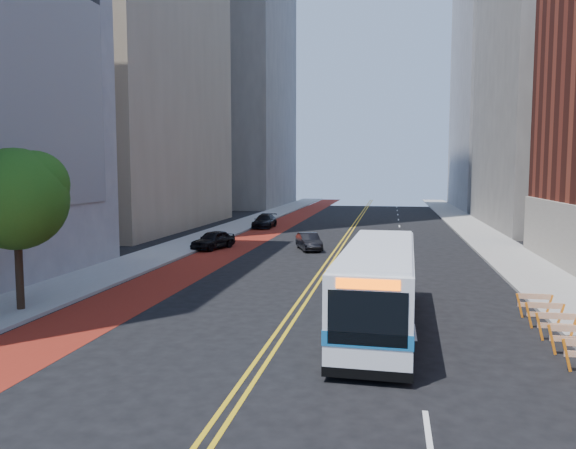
# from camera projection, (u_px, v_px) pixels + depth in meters

# --- Properties ---
(ground) EXTENTS (160.00, 160.00, 0.00)m
(ground) POSITION_uv_depth(u_px,v_px,m) (246.00, 384.00, 15.59)
(ground) COLOR black
(ground) RESTS_ON ground
(sidewalk_left) EXTENTS (4.00, 140.00, 0.15)m
(sidewalk_left) POSITION_uv_depth(u_px,v_px,m) (198.00, 240.00, 47.11)
(sidewalk_left) COLOR gray
(sidewalk_left) RESTS_ON ground
(sidewalk_right) EXTENTS (4.00, 140.00, 0.15)m
(sidewalk_right) POSITION_uv_depth(u_px,v_px,m) (498.00, 247.00, 42.78)
(sidewalk_right) COLOR gray
(sidewalk_right) RESTS_ON ground
(bus_lane_paint) EXTENTS (3.60, 140.00, 0.01)m
(bus_lane_paint) POSITION_uv_depth(u_px,v_px,m) (243.00, 242.00, 46.42)
(bus_lane_paint) COLOR maroon
(bus_lane_paint) RESTS_ON ground
(center_line_inner) EXTENTS (0.14, 140.00, 0.01)m
(center_line_inner) POSITION_uv_depth(u_px,v_px,m) (339.00, 244.00, 44.99)
(center_line_inner) COLOR gold
(center_line_inner) RESTS_ON ground
(center_line_outer) EXTENTS (0.14, 140.00, 0.01)m
(center_line_outer) POSITION_uv_depth(u_px,v_px,m) (343.00, 245.00, 44.92)
(center_line_outer) COLOR gold
(center_line_outer) RESTS_ON ground
(lane_dashes) EXTENTS (0.14, 98.20, 0.01)m
(lane_dashes) POSITION_uv_depth(u_px,v_px,m) (401.00, 235.00, 51.92)
(lane_dashes) COLOR silver
(lane_dashes) RESTS_ON ground
(midrise_right_far) EXTENTS (20.00, 28.00, 55.00)m
(midrise_right_far) POSITION_uv_depth(u_px,v_px,m) (529.00, 28.00, 84.97)
(midrise_right_far) COLOR gray
(midrise_right_far) RESTS_ON ground
(midrise_left_far) EXTENTS (20.00, 26.00, 65.00)m
(midrise_left_far) POSITION_uv_depth(u_px,v_px,m) (224.00, 10.00, 93.15)
(midrise_left_far) COLOR slate
(midrise_left_far) RESTS_ON ground
(street_tree) EXTENTS (4.20, 4.20, 6.70)m
(street_tree) POSITION_uv_depth(u_px,v_px,m) (18.00, 195.00, 23.06)
(street_tree) COLOR black
(street_tree) RESTS_ON sidewalk_left
(transit_bus) EXTENTS (2.88, 11.55, 3.16)m
(transit_bus) POSITION_uv_depth(u_px,v_px,m) (379.00, 285.00, 20.94)
(transit_bus) COLOR white
(transit_bus) RESTS_ON ground
(car_a) EXTENTS (2.83, 4.43, 1.40)m
(car_a) POSITION_uv_depth(u_px,v_px,m) (213.00, 240.00, 42.36)
(car_a) COLOR black
(car_a) RESTS_ON ground
(car_b) EXTENTS (2.59, 4.08, 1.27)m
(car_b) POSITION_uv_depth(u_px,v_px,m) (309.00, 242.00, 41.84)
(car_b) COLOR black
(car_b) RESTS_ON ground
(car_c) EXTENTS (1.95, 4.75, 1.38)m
(car_c) POSITION_uv_depth(u_px,v_px,m) (265.00, 221.00, 58.02)
(car_c) COLOR black
(car_c) RESTS_ON ground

